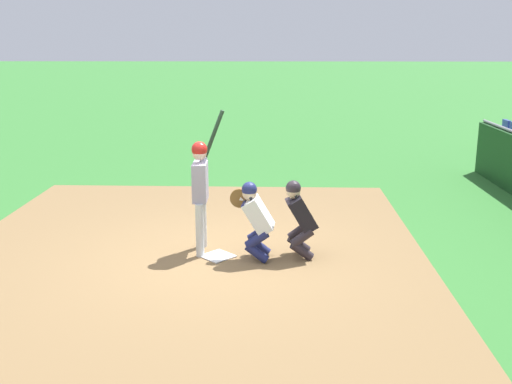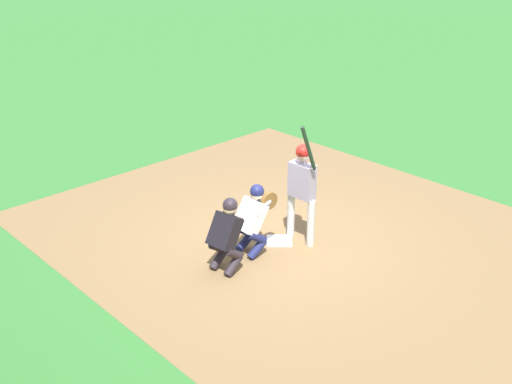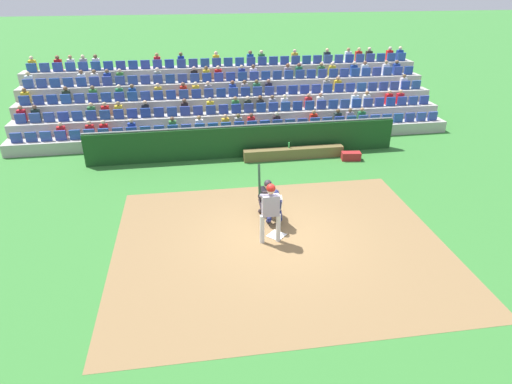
{
  "view_description": "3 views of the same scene",
  "coord_description": "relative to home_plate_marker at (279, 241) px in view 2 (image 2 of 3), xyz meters",
  "views": [
    {
      "loc": [
        -8.85,
        -0.77,
        3.37
      ],
      "look_at": [
        -0.58,
        -0.62,
        1.22
      ],
      "focal_mm": 41.74,
      "sensor_mm": 36.0,
      "label": 1
    },
    {
      "loc": [
        6.45,
        -6.97,
        5.26
      ],
      "look_at": [
        -0.39,
        -0.19,
        0.9
      ],
      "focal_mm": 43.01,
      "sensor_mm": 36.0,
      "label": 2
    },
    {
      "loc": [
        2.39,
        10.6,
        6.81
      ],
      "look_at": [
        0.55,
        -0.31,
        1.31
      ],
      "focal_mm": 30.83,
      "sensor_mm": 36.0,
      "label": 3
    }
  ],
  "objects": [
    {
      "name": "ground_plane",
      "position": [
        0.0,
        0.0,
        -0.02
      ],
      "size": [
        160.0,
        160.0,
        0.0
      ],
      "primitive_type": "plane",
      "color": "#337530"
    },
    {
      "name": "infield_dirt_patch",
      "position": [
        0.0,
        0.5,
        -0.01
      ],
      "size": [
        9.31,
        7.79,
        0.01
      ],
      "primitive_type": "cube",
      "rotation": [
        0.0,
        0.0,
        -0.02
      ],
      "color": "olive",
      "rests_on": "ground_plane"
    },
    {
      "name": "home_plate_marker",
      "position": [
        0.0,
        0.0,
        0.0
      ],
      "size": [
        0.62,
        0.62,
        0.02
      ],
      "primitive_type": "cube",
      "rotation": [
        0.0,
        0.0,
        0.79
      ],
      "color": "white",
      "rests_on": "infield_dirt_patch"
    },
    {
      "name": "batter_at_plate",
      "position": [
        0.26,
        0.27,
        1.12
      ],
      "size": [
        0.62,
        0.51,
        2.27
      ],
      "color": "silver",
      "rests_on": "ground_plane"
    },
    {
      "name": "catcher_crouching",
      "position": [
        -0.04,
        -0.59,
        0.69
      ],
      "size": [
        0.49,
        0.71,
        1.26
      ],
      "color": "navy",
      "rests_on": "ground_plane"
    },
    {
      "name": "home_plate_umpire",
      "position": [
        0.05,
        -1.28,
        0.67
      ],
      "size": [
        0.49,
        0.53,
        1.26
      ],
      "color": "#2D252C",
      "rests_on": "ground_plane"
    }
  ]
}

